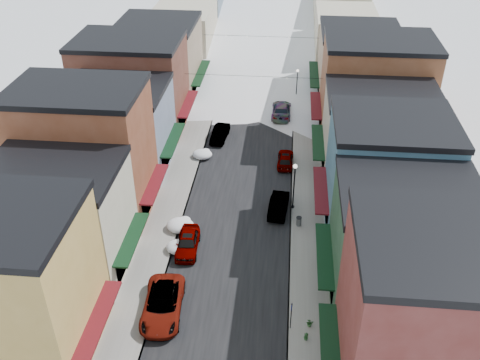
% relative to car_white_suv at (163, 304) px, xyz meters
% --- Properties ---
extents(road, '(10.00, 160.00, 0.01)m').
position_rel_car_white_suv_xyz_m(road, '(4.30, 52.02, -0.85)').
color(road, black).
rests_on(road, ground).
extents(sidewalk_left, '(3.20, 160.00, 0.15)m').
position_rel_car_white_suv_xyz_m(sidewalk_left, '(-2.30, 52.02, -0.78)').
color(sidewalk_left, gray).
rests_on(sidewalk_left, ground).
extents(sidewalk_right, '(3.20, 160.00, 0.15)m').
position_rel_car_white_suv_xyz_m(sidewalk_right, '(10.90, 52.02, -0.78)').
color(sidewalk_right, gray).
rests_on(sidewalk_right, ground).
extents(curb_left, '(0.10, 160.00, 0.15)m').
position_rel_car_white_suv_xyz_m(curb_left, '(-0.75, 52.02, -0.78)').
color(curb_left, slate).
rests_on(curb_left, ground).
extents(curb_right, '(0.10, 160.00, 0.15)m').
position_rel_car_white_suv_xyz_m(curb_right, '(9.35, 52.02, -0.78)').
color(curb_right, slate).
rests_on(curb_right, ground).
extents(bldg_l_yellow, '(11.30, 8.70, 11.50)m').
position_rel_car_white_suv_xyz_m(bldg_l_yellow, '(-8.89, -3.98, 4.90)').
color(bldg_l_yellow, gold).
rests_on(bldg_l_yellow, ground).
extents(bldg_l_cream, '(11.30, 8.20, 9.50)m').
position_rel_car_white_suv_xyz_m(bldg_l_cream, '(-8.89, 4.52, 3.91)').
color(bldg_l_cream, beige).
rests_on(bldg_l_cream, ground).
extents(bldg_l_brick_near, '(12.30, 8.20, 12.50)m').
position_rel_car_white_suv_xyz_m(bldg_l_brick_near, '(-9.39, 12.52, 5.40)').
color(bldg_l_brick_near, brown).
rests_on(bldg_l_brick_near, ground).
extents(bldg_l_grayblue, '(11.30, 9.20, 9.00)m').
position_rel_car_white_suv_xyz_m(bldg_l_grayblue, '(-8.89, 21.02, 3.65)').
color(bldg_l_grayblue, gray).
rests_on(bldg_l_grayblue, ground).
extents(bldg_l_brick_far, '(13.30, 9.20, 11.00)m').
position_rel_car_white_suv_xyz_m(bldg_l_brick_far, '(-9.89, 30.02, 4.65)').
color(bldg_l_brick_far, '#5E2C1E').
rests_on(bldg_l_brick_far, ground).
extents(bldg_l_tan, '(11.30, 11.20, 10.00)m').
position_rel_car_white_suv_xyz_m(bldg_l_tan, '(-8.89, 40.02, 4.15)').
color(bldg_l_tan, '#90785E').
rests_on(bldg_l_tan, ground).
extents(bldg_r_brick_near, '(12.30, 9.20, 12.50)m').
position_rel_car_white_suv_xyz_m(bldg_r_brick_near, '(17.99, -4.98, 5.40)').
color(bldg_r_brick_near, maroon).
rests_on(bldg_r_brick_near, ground).
extents(bldg_r_green, '(11.30, 9.20, 9.50)m').
position_rel_car_white_suv_xyz_m(bldg_r_green, '(17.49, 4.02, 3.90)').
color(bldg_r_green, '#20442B').
rests_on(bldg_r_green, ground).
extents(bldg_r_blue, '(11.30, 9.20, 10.50)m').
position_rel_car_white_suv_xyz_m(bldg_r_blue, '(17.49, 13.02, 4.40)').
color(bldg_r_blue, '#36627B').
rests_on(bldg_r_blue, ground).
extents(bldg_r_cream, '(12.30, 9.20, 9.00)m').
position_rel_car_white_suv_xyz_m(bldg_r_cream, '(17.99, 22.02, 3.65)').
color(bldg_r_cream, '#B6AC92').
rests_on(bldg_r_cream, ground).
extents(bldg_r_brick_far, '(13.30, 9.20, 11.50)m').
position_rel_car_white_suv_xyz_m(bldg_r_brick_far, '(18.49, 31.02, 4.90)').
color(bldg_r_brick_far, brown).
rests_on(bldg_r_brick_far, ground).
extents(bldg_r_tan, '(11.30, 11.20, 9.50)m').
position_rel_car_white_suv_xyz_m(bldg_r_tan, '(17.49, 41.02, 3.90)').
color(bldg_r_tan, tan).
rests_on(bldg_r_tan, ground).
extents(distant_blocks, '(34.00, 55.00, 8.00)m').
position_rel_car_white_suv_xyz_m(distant_blocks, '(4.30, 75.02, 3.15)').
color(distant_blocks, gray).
rests_on(distant_blocks, ground).
extents(overhead_cables, '(16.40, 15.04, 0.04)m').
position_rel_car_white_suv_xyz_m(overhead_cables, '(4.30, 39.52, 5.35)').
color(overhead_cables, black).
rests_on(overhead_cables, ground).
extents(car_white_suv, '(3.29, 6.34, 1.71)m').
position_rel_car_white_suv_xyz_m(car_white_suv, '(0.00, 0.00, 0.00)').
color(car_white_suv, white).
rests_on(car_white_suv, ground).
extents(car_silver_sedan, '(2.04, 4.67, 1.56)m').
position_rel_car_white_suv_xyz_m(car_silver_sedan, '(0.56, 7.38, -0.07)').
color(car_silver_sedan, '#919298').
rests_on(car_silver_sedan, ground).
extents(car_dark_hatch, '(1.98, 4.63, 1.48)m').
position_rel_car_white_suv_xyz_m(car_dark_hatch, '(0.80, 27.54, -0.11)').
color(car_dark_hatch, black).
rests_on(car_dark_hatch, ground).
extents(car_silver_wagon, '(2.38, 5.60, 1.61)m').
position_rel_car_white_suv_xyz_m(car_silver_wagon, '(0.46, 42.72, -0.05)').
color(car_silver_wagon, '#A5A7AD').
rests_on(car_silver_wagon, ground).
extents(car_green_sedan, '(2.04, 4.84, 1.55)m').
position_rel_car_white_suv_xyz_m(car_green_sedan, '(8.16, 13.75, -0.08)').
color(car_green_sedan, black).
rests_on(car_green_sedan, ground).
extents(car_gray_suv, '(1.79, 4.26, 1.44)m').
position_rel_car_white_suv_xyz_m(car_gray_suv, '(8.60, 22.42, -0.13)').
color(car_gray_suv, '#9A9CA3').
rests_on(car_gray_suv, ground).
extents(car_black_sedan, '(2.42, 5.90, 1.71)m').
position_rel_car_white_suv_xyz_m(car_black_sedan, '(7.80, 34.42, 0.00)').
color(car_black_sedan, black).
rests_on(car_black_sedan, ground).
extents(car_lane_silver, '(1.73, 4.11, 1.39)m').
position_rel_car_white_suv_xyz_m(car_lane_silver, '(2.10, 40.94, -0.16)').
color(car_lane_silver, '#94979B').
rests_on(car_lane_silver, ground).
extents(car_lane_white, '(2.41, 5.07, 1.40)m').
position_rel_car_white_suv_xyz_m(car_lane_white, '(5.23, 63.73, -0.15)').
color(car_lane_white, white).
rests_on(car_lane_white, ground).
extents(parking_sign, '(0.10, 0.33, 2.48)m').
position_rel_car_white_suv_xyz_m(parking_sign, '(9.50, -0.73, 0.75)').
color(parking_sign, black).
rests_on(parking_sign, sidewalk_right).
extents(trash_can, '(0.51, 0.51, 0.87)m').
position_rel_car_white_suv_xyz_m(trash_can, '(10.07, 11.54, -0.26)').
color(trash_can, '#5C5F61').
rests_on(trash_can, sidewalk_right).
extents(streetlamp_near, '(0.40, 0.40, 4.79)m').
position_rel_car_white_suv_xyz_m(streetlamp_near, '(9.50, 14.31, 2.32)').
color(streetlamp_near, black).
rests_on(streetlamp_near, sidewalk_right).
extents(streetlamp_far, '(0.37, 0.37, 4.43)m').
position_rel_car_white_suv_xyz_m(streetlamp_far, '(9.64, 38.97, 2.09)').
color(streetlamp_far, black).
rests_on(streetlamp_far, sidewalk_right).
extents(planter_near, '(0.59, 0.53, 0.59)m').
position_rel_car_white_suv_xyz_m(planter_near, '(10.90, -0.39, -0.41)').
color(planter_near, '#30632C').
rests_on(planter_near, sidewalk_right).
extents(planter_far, '(0.40, 0.40, 0.57)m').
position_rel_car_white_suv_xyz_m(planter_far, '(10.62, -1.67, -0.42)').
color(planter_far, '#265326').
rests_on(planter_far, sidewalk_right).
extents(snow_pile_near, '(2.25, 2.58, 0.95)m').
position_rel_car_white_suv_xyz_m(snow_pile_near, '(-0.12, 7.15, -0.40)').
color(snow_pile_near, white).
rests_on(snow_pile_near, ground).
extents(snow_pile_mid, '(2.48, 2.73, 1.05)m').
position_rel_car_white_suv_xyz_m(snow_pile_mid, '(-0.58, 10.09, -0.35)').
color(snow_pile_mid, white).
rests_on(snow_pile_mid, ground).
extents(snow_pile_far, '(2.19, 2.55, 0.93)m').
position_rel_car_white_suv_xyz_m(snow_pile_far, '(-0.58, 23.07, -0.41)').
color(snow_pile_far, white).
rests_on(snow_pile_far, ground).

